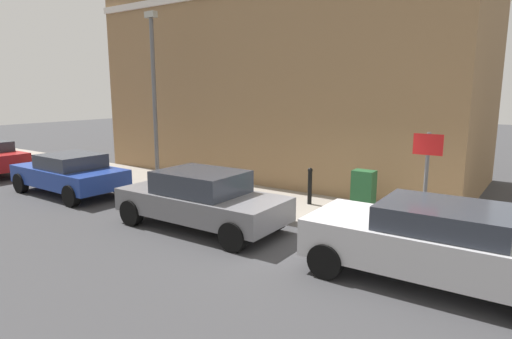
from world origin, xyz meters
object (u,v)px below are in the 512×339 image
at_px(utility_cabinet, 363,194).
at_px(car_grey, 201,199).
at_px(car_blue, 70,173).
at_px(lamppost, 154,90).
at_px(car_silver, 438,242).
at_px(bollard_far_kerb, 246,188).
at_px(street_sign, 426,170).
at_px(bollard_near_cabinet, 310,185).

bearing_deg(utility_cabinet, car_grey, 134.17).
height_order(car_blue, lamppost, lamppost).
relative_size(car_silver, lamppost, 0.78).
xyz_separation_m(car_silver, car_blue, (0.09, 11.19, -0.06)).
bearing_deg(lamppost, car_grey, -120.70).
height_order(utility_cabinet, bollard_far_kerb, utility_cabinet).
relative_size(car_grey, lamppost, 0.75).
height_order(car_blue, street_sign, street_sign).
distance_m(car_silver, street_sign, 2.12).
bearing_deg(car_grey, bollard_near_cabinet, -115.70).
xyz_separation_m(car_grey, bollard_far_kerb, (1.59, -0.16, -0.03)).
bearing_deg(street_sign, car_blue, 99.18).
distance_m(car_silver, bollard_far_kerb, 5.46).
distance_m(car_blue, bollard_near_cabinet, 7.70).
distance_m(bollard_far_kerb, street_sign, 4.65).
bearing_deg(bollard_near_cabinet, bollard_far_kerb, 139.11).
relative_size(bollard_near_cabinet, bollard_far_kerb, 1.00).
bearing_deg(utility_cabinet, bollard_far_kerb, 114.70).
bearing_deg(car_blue, lamppost, -115.44).
height_order(bollard_near_cabinet, street_sign, street_sign).
height_order(utility_cabinet, street_sign, street_sign).
bearing_deg(street_sign, car_silver, -158.86).
height_order(car_grey, lamppost, lamppost).
bearing_deg(bollard_near_cabinet, car_blue, 111.73).
bearing_deg(bollard_near_cabinet, car_grey, 155.37).
bearing_deg(bollard_far_kerb, car_blue, 103.81).
height_order(utility_cabinet, bollard_near_cabinet, utility_cabinet).
height_order(car_silver, bollard_far_kerb, car_silver).
distance_m(car_grey, street_sign, 5.13).
distance_m(car_silver, car_blue, 11.19).
relative_size(bollard_near_cabinet, street_sign, 0.45).
relative_size(car_silver, car_blue, 1.10).
distance_m(car_grey, lamppost, 5.86).
relative_size(bollard_near_cabinet, lamppost, 0.18).
xyz_separation_m(bollard_far_kerb, street_sign, (0.23, -4.54, 0.96)).
bearing_deg(car_blue, street_sign, -170.06).
distance_m(car_silver, utility_cabinet, 3.74).
xyz_separation_m(car_blue, bollard_near_cabinet, (2.85, -7.15, 0.01)).
height_order(car_blue, bollard_near_cabinet, car_blue).
bearing_deg(bollard_near_cabinet, street_sign, -109.06).
relative_size(utility_cabinet, lamppost, 0.20).
bearing_deg(street_sign, bollard_near_cabinet, 70.94).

